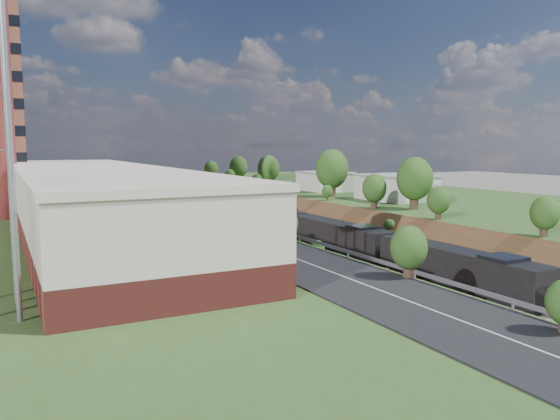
% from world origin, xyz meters
% --- Properties ---
extents(platform_left, '(44.00, 180.00, 5.00)m').
position_xyz_m(platform_left, '(-33.00, 60.00, 2.50)').
color(platform_left, '#395523').
rests_on(platform_left, ground).
extents(platform_right, '(44.00, 180.00, 5.00)m').
position_xyz_m(platform_right, '(33.00, 60.00, 2.50)').
color(platform_right, '#395523').
rests_on(platform_right, ground).
extents(embankment_left, '(10.00, 180.00, 10.00)m').
position_xyz_m(embankment_left, '(-11.00, 60.00, 0.00)').
color(embankment_left, brown).
rests_on(embankment_left, ground).
extents(embankment_right, '(10.00, 180.00, 10.00)m').
position_xyz_m(embankment_right, '(11.00, 60.00, 0.00)').
color(embankment_right, brown).
rests_on(embankment_right, ground).
extents(rail_left_track, '(1.58, 180.00, 0.18)m').
position_xyz_m(rail_left_track, '(-2.60, 60.00, 0.09)').
color(rail_left_track, gray).
rests_on(rail_left_track, ground).
extents(rail_right_track, '(1.58, 180.00, 0.18)m').
position_xyz_m(rail_right_track, '(2.60, 60.00, 0.09)').
color(rail_right_track, gray).
rests_on(rail_right_track, ground).
extents(road, '(8.00, 180.00, 0.10)m').
position_xyz_m(road, '(-15.50, 60.00, 5.05)').
color(road, black).
rests_on(road, platform_left).
extents(guardrail, '(0.10, 171.00, 0.70)m').
position_xyz_m(guardrail, '(-11.40, 59.80, 5.55)').
color(guardrail, '#99999E').
rests_on(guardrail, platform_left).
extents(commercial_building, '(14.30, 62.30, 7.00)m').
position_xyz_m(commercial_building, '(-28.00, 38.00, 8.51)').
color(commercial_building, maroon).
rests_on(commercial_building, platform_left).
extents(overpass, '(24.50, 8.30, 7.40)m').
position_xyz_m(overpass, '(0.00, 122.00, 4.92)').
color(overpass, gray).
rests_on(overpass, ground).
extents(white_building_near, '(9.00, 12.00, 4.00)m').
position_xyz_m(white_building_near, '(23.50, 52.00, 7.00)').
color(white_building_near, silver).
rests_on(white_building_near, platform_right).
extents(white_building_far, '(8.00, 10.00, 3.60)m').
position_xyz_m(white_building_far, '(23.00, 74.00, 6.80)').
color(white_building_far, silver).
rests_on(white_building_far, platform_right).
extents(tree_right_large, '(5.25, 5.25, 7.61)m').
position_xyz_m(tree_right_large, '(17.00, 40.00, 9.38)').
color(tree_right_large, '#473323').
rests_on(tree_right_large, platform_right).
extents(tree_left_crest, '(2.45, 2.45, 3.55)m').
position_xyz_m(tree_left_crest, '(-11.80, 20.00, 7.04)').
color(tree_left_crest, '#473323').
rests_on(tree_left_crest, platform_left).
extents(freight_train, '(3.30, 149.73, 4.86)m').
position_xyz_m(freight_train, '(2.60, 84.49, 2.75)').
color(freight_train, black).
rests_on(freight_train, ground).
extents(suv, '(4.84, 7.10, 1.80)m').
position_xyz_m(suv, '(-17.04, 27.66, 6.00)').
color(suv, black).
rests_on(suv, road).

